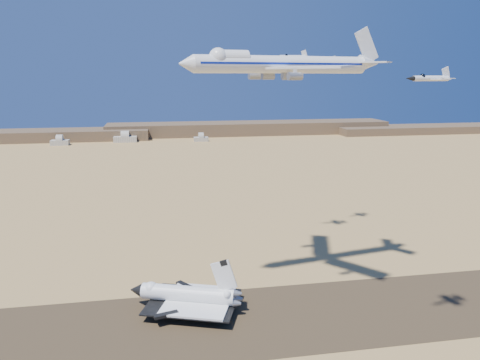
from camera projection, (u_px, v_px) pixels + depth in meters
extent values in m
plane|color=tan|center=(218.00, 323.00, 166.96)|extent=(1200.00, 1200.00, 0.00)
cube|color=#483524|center=(218.00, 323.00, 166.95)|extent=(600.00, 50.00, 0.06)
cube|color=brown|center=(4.00, 136.00, 626.77)|extent=(380.00, 60.00, 14.00)
cube|color=brown|center=(250.00, 128.00, 704.40)|extent=(420.00, 60.00, 18.00)
cube|color=brown|center=(430.00, 129.00, 724.82)|extent=(300.00, 60.00, 11.00)
cube|color=beige|center=(60.00, 143.00, 593.42)|extent=(22.00, 14.00, 6.50)
cube|color=beige|center=(125.00, 139.00, 621.56)|extent=(30.00, 15.00, 7.50)
cube|color=beige|center=(201.00, 139.00, 629.49)|extent=(19.00, 12.50, 5.50)
cylinder|color=white|center=(187.00, 294.00, 174.79)|extent=(34.76, 17.41, 6.08)
cone|color=black|center=(137.00, 290.00, 177.95)|extent=(6.54, 7.08, 5.78)
sphere|color=white|center=(151.00, 289.00, 176.86)|extent=(5.65, 5.65, 5.65)
cube|color=white|center=(199.00, 301.00, 174.64)|extent=(31.26, 32.57, 0.98)
cube|color=black|center=(193.00, 302.00, 175.09)|extent=(39.44, 35.49, 0.54)
cube|color=white|center=(224.00, 275.00, 170.68)|extent=(9.73, 4.10, 12.51)
cylinder|color=gray|center=(152.00, 303.00, 178.09)|extent=(0.39, 0.39, 3.47)
cylinder|color=black|center=(152.00, 305.00, 178.34)|extent=(1.29, 0.86, 1.19)
cylinder|color=gray|center=(201.00, 314.00, 169.56)|extent=(0.39, 0.39, 3.47)
cylinder|color=black|center=(201.00, 317.00, 169.81)|extent=(1.29, 0.86, 1.19)
cylinder|color=gray|center=(208.00, 300.00, 180.01)|extent=(0.39, 0.39, 3.47)
cylinder|color=black|center=(208.00, 303.00, 180.26)|extent=(1.29, 0.86, 1.19)
cylinder|color=white|center=(283.00, 65.00, 172.68)|extent=(68.24, 18.18, 6.42)
cone|color=white|center=(186.00, 64.00, 160.33)|extent=(6.05, 7.19, 6.42)
sphere|color=white|center=(218.00, 57.00, 163.72)|extent=(6.62, 6.62, 6.62)
cube|color=white|center=(308.00, 67.00, 158.94)|extent=(25.63, 29.25, 0.70)
cube|color=white|center=(270.00, 68.00, 188.31)|extent=(17.86, 31.39, 0.70)
cube|color=white|center=(376.00, 62.00, 178.68)|extent=(11.31, 11.99, 0.50)
cube|color=white|center=(356.00, 63.00, 190.61)|extent=(8.95, 12.25, 0.50)
cube|color=white|center=(367.00, 46.00, 183.22)|extent=(11.38, 2.68, 14.33)
cylinder|color=gray|center=(288.00, 76.00, 164.66)|extent=(5.39, 3.44, 2.61)
cylinder|color=gray|center=(295.00, 76.00, 155.73)|extent=(5.39, 3.44, 2.61)
cylinder|color=gray|center=(268.00, 76.00, 181.19)|extent=(5.39, 3.44, 2.61)
cylinder|color=gray|center=(254.00, 76.00, 188.77)|extent=(5.39, 3.44, 2.61)
imported|color=#F35D0E|center=(203.00, 314.00, 171.68)|extent=(0.47, 0.64, 1.59)
imported|color=#F35D0E|center=(218.00, 314.00, 171.27)|extent=(0.86, 0.85, 1.58)
imported|color=#F35D0E|center=(212.00, 316.00, 169.40)|extent=(1.24, 0.92, 1.90)
cylinder|color=white|center=(431.00, 78.00, 130.32)|extent=(12.96, 4.94, 1.52)
cone|color=black|center=(410.00, 78.00, 127.02)|extent=(3.10, 2.11, 1.41)
sphere|color=black|center=(422.00, 76.00, 128.83)|extent=(1.52, 1.52, 1.52)
cube|color=white|center=(434.00, 79.00, 130.83)|extent=(5.98, 9.39, 0.27)
cube|color=white|center=(445.00, 78.00, 132.62)|extent=(3.75, 5.87, 0.22)
cube|color=white|center=(446.00, 73.00, 132.38)|extent=(3.24, 1.14, 3.67)
cylinder|color=white|center=(293.00, 57.00, 222.44)|extent=(13.02, 1.71, 1.52)
cone|color=black|center=(277.00, 57.00, 220.97)|extent=(2.84, 1.45, 1.41)
sphere|color=black|center=(286.00, 56.00, 221.71)|extent=(1.52, 1.52, 1.52)
cube|color=white|center=(295.00, 57.00, 222.69)|extent=(3.92, 8.72, 0.27)
cube|color=white|center=(304.00, 57.00, 223.45)|extent=(2.46, 5.45, 0.22)
cube|color=white|center=(304.00, 54.00, 223.16)|extent=(3.28, 0.32, 3.66)
cylinder|color=white|center=(326.00, 62.00, 238.67)|extent=(11.87, 5.36, 1.41)
cone|color=black|center=(315.00, 61.00, 235.17)|extent=(2.91, 2.11, 1.31)
sphere|color=black|center=(322.00, 60.00, 237.10)|extent=(1.41, 1.41, 1.41)
cube|color=white|center=(328.00, 62.00, 239.21)|extent=(6.01, 8.78, 0.25)
cube|color=white|center=(334.00, 62.00, 241.11)|extent=(3.77, 5.49, 0.20)
cube|color=white|center=(334.00, 59.00, 240.90)|extent=(2.96, 1.25, 3.41)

